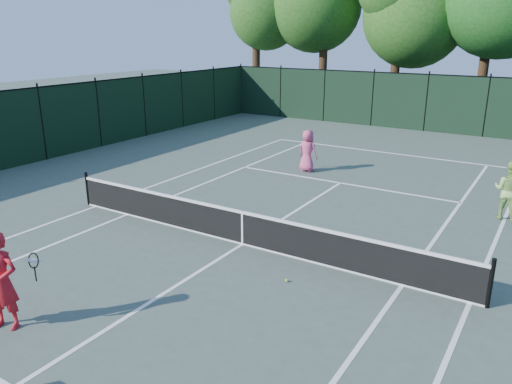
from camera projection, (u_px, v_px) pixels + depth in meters
The scene contains 14 objects.
ground at pixel (243, 244), 12.79m from camera, with size 90.00×90.00×0.00m, color #425147.
sideline_doubles_left at pixel (96, 206), 15.55m from camera, with size 0.10×23.77×0.01m, color white.
sideline_doubles_right at pixel (470, 303), 10.03m from camera, with size 0.10×23.77×0.01m, color white.
sideline_singles_left at pixel (128, 214), 14.86m from camera, with size 0.10×23.77×0.01m, color white.
sideline_singles_right at pixel (402, 285), 10.72m from camera, with size 0.10×23.77×0.01m, color white.
baseline_far at pixel (388, 153), 22.38m from camera, with size 10.97×0.10×0.01m, color white.
service_line_far at pixel (340, 183), 17.96m from camera, with size 8.23×0.10×0.01m, color white.
center_service_line at pixel (243, 244), 12.79m from camera, with size 0.10×12.80×0.01m, color white.
tennis_net at pixel (242, 227), 12.65m from camera, with size 11.69×0.09×1.06m.
fence_far at pixel (426, 103), 26.86m from camera, with size 24.00×0.05×3.00m, color black.
coach at pixel (1, 282), 8.95m from camera, with size 0.84×0.87×1.86m.
player_pink at pixel (308, 151), 19.24m from camera, with size 0.85×0.61×1.62m.
player_green at pixel (509, 190), 14.28m from camera, with size 0.98×0.85×1.74m.
loose_ball_midcourt at pixel (287, 280), 10.86m from camera, with size 0.07×0.07×0.07m, color #BCCD2A.
Camera 1 is at (6.52, -9.79, 5.21)m, focal length 35.00 mm.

